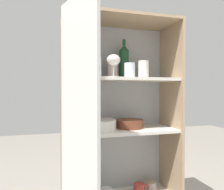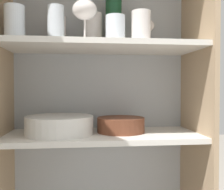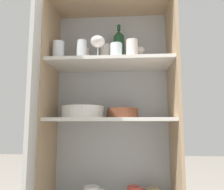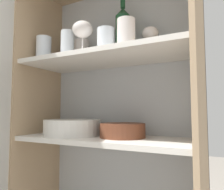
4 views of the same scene
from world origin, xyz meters
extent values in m
cube|color=#B2B7BC|center=(0.00, 0.31, 0.74)|extent=(0.79, 0.02, 1.48)
cube|color=tan|center=(-0.38, 0.15, 0.74)|extent=(0.02, 0.34, 1.48)
cube|color=tan|center=(0.38, 0.15, 0.74)|extent=(0.02, 0.34, 1.48)
cube|color=silver|center=(0.00, 0.15, 0.74)|extent=(0.75, 0.30, 0.02)
cube|color=silver|center=(0.00, 0.15, 1.09)|extent=(0.75, 0.30, 0.02)
cylinder|color=white|center=(-0.32, 0.11, 1.16)|extent=(0.07, 0.07, 0.13)
cylinder|color=silver|center=(-0.04, 0.22, 1.16)|extent=(0.08, 0.08, 0.14)
cylinder|color=silver|center=(-0.18, 0.23, 1.16)|extent=(0.08, 0.08, 0.13)
cylinder|color=white|center=(0.04, 0.08, 1.14)|extent=(0.07, 0.07, 0.10)
cylinder|color=silver|center=(0.14, 0.07, 1.15)|extent=(0.07, 0.07, 0.11)
cylinder|color=white|center=(-0.18, 0.11, 1.16)|extent=(0.06, 0.06, 0.13)
cylinder|color=silver|center=(-0.07, 0.08, 1.10)|extent=(0.07, 0.07, 0.01)
cylinder|color=silver|center=(-0.07, 0.08, 1.14)|extent=(0.01, 0.01, 0.07)
ellipsoid|color=silver|center=(-0.07, 0.08, 1.21)|extent=(0.09, 0.09, 0.07)
cylinder|color=silver|center=(0.19, 0.21, 1.10)|extent=(0.07, 0.07, 0.01)
cylinder|color=silver|center=(0.19, 0.21, 1.13)|extent=(0.01, 0.01, 0.06)
ellipsoid|color=silver|center=(0.19, 0.21, 1.19)|extent=(0.07, 0.07, 0.06)
cylinder|color=#194728|center=(0.05, 0.23, 1.20)|extent=(0.07, 0.07, 0.20)
cone|color=#194728|center=(0.05, 0.23, 1.32)|extent=(0.07, 0.07, 0.04)
cylinder|color=#194728|center=(0.05, 0.23, 1.36)|extent=(0.02, 0.02, 0.04)
cylinder|color=silver|center=(-0.17, 0.14, 0.75)|extent=(0.26, 0.26, 0.01)
cylinder|color=silver|center=(-0.17, 0.14, 0.76)|extent=(0.26, 0.26, 0.01)
cylinder|color=silver|center=(-0.17, 0.14, 0.77)|extent=(0.26, 0.26, 0.01)
cylinder|color=silver|center=(-0.17, 0.14, 0.78)|extent=(0.26, 0.26, 0.01)
cylinder|color=silver|center=(-0.17, 0.14, 0.79)|extent=(0.26, 0.26, 0.01)
cylinder|color=silver|center=(-0.17, 0.14, 0.80)|extent=(0.26, 0.26, 0.01)
cylinder|color=silver|center=(-0.17, 0.14, 0.80)|extent=(0.26, 0.26, 0.01)
cylinder|color=silver|center=(-0.17, 0.14, 0.81)|extent=(0.26, 0.26, 0.01)
cylinder|color=brown|center=(0.07, 0.17, 0.78)|extent=(0.19, 0.19, 0.06)
torus|color=brown|center=(0.07, 0.17, 0.80)|extent=(0.19, 0.19, 0.01)
camera|label=1|loc=(-0.46, -1.27, 1.01)|focal=35.00mm
camera|label=2|loc=(-0.08, -0.88, 0.93)|focal=42.00mm
camera|label=3|loc=(0.11, -1.18, 0.71)|focal=35.00mm
camera|label=4|loc=(0.46, -0.67, 0.85)|focal=35.00mm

